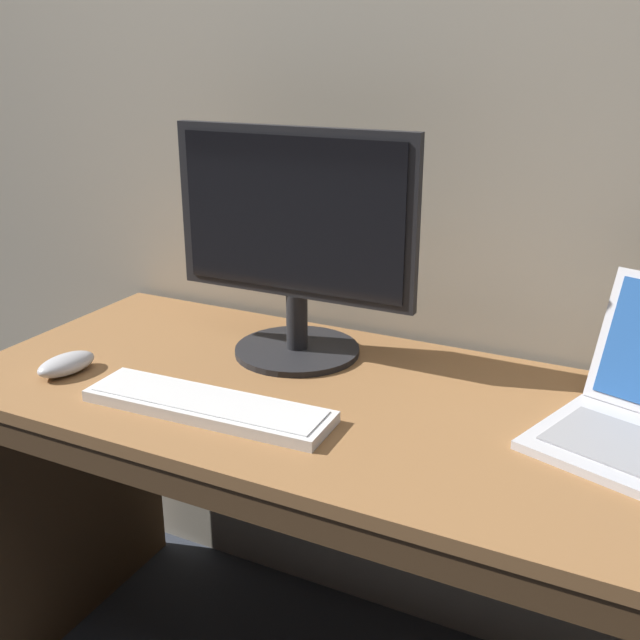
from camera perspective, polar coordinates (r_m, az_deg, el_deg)
The scene contains 5 objects.
back_wall at distance 1.56m, azimuth 9.20°, elevation 18.79°, with size 4.51×0.04×2.64m, color #ADA38E.
desk at distance 1.47m, azimuth 2.85°, elevation -14.40°, with size 1.54×0.64×0.75m.
external_monitor at distance 1.48m, azimuth -2.00°, elevation 5.83°, with size 0.51×0.26×0.46m.
wired_keyboard at distance 1.32m, azimuth -8.56°, elevation -6.46°, with size 0.46×0.13×0.02m.
computer_mouse at distance 1.54m, azimuth -18.75°, elevation -3.20°, with size 0.06×0.12×0.04m, color #B7B7BC.
Camera 1 is at (0.48, -1.12, 1.35)m, focal length 42.03 mm.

